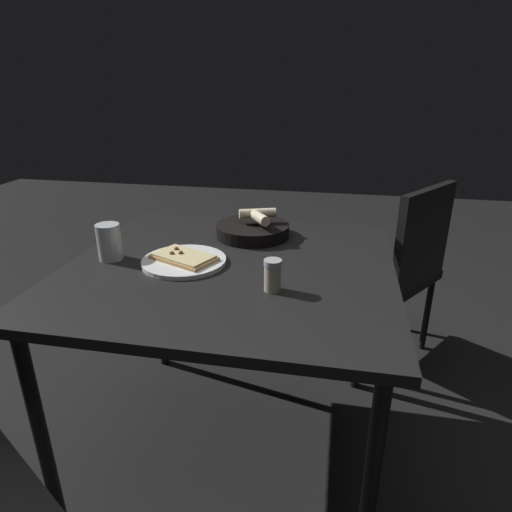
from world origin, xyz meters
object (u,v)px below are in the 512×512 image
object	(u,v)px
bread_basket	(253,229)
pepper_shaker	(273,277)
beer_glass	(109,244)
chair_near	(394,264)
dining_table	(231,282)
pizza_plate	(184,260)

from	to	relation	value
bread_basket	pepper_shaker	bearing A→B (deg)	108.32
bread_basket	pepper_shaker	xyz separation A→B (m)	(-0.14, 0.43, 0.01)
beer_glass	chair_near	distance (m)	1.25
pepper_shaker	beer_glass	bearing A→B (deg)	-12.82
dining_table	pepper_shaker	size ratio (longest dim) A/B	11.18
bread_basket	pepper_shaker	size ratio (longest dim) A/B	2.97
dining_table	pepper_shaker	world-z (taller)	pepper_shaker
pepper_shaker	chair_near	xyz separation A→B (m)	(-0.43, -0.85, -0.28)
bread_basket	chair_near	xyz separation A→B (m)	(-0.57, -0.42, -0.27)
bread_basket	beer_glass	bearing A→B (deg)	37.07
pizza_plate	pepper_shaker	xyz separation A→B (m)	(-0.30, 0.14, 0.03)
chair_near	pepper_shaker	bearing A→B (deg)	63.20
pepper_shaker	bread_basket	bearing A→B (deg)	-71.68
pepper_shaker	chair_near	size ratio (longest dim) A/B	0.11
pizza_plate	beer_glass	xyz separation A→B (m)	(0.24, 0.01, 0.04)
bread_basket	pepper_shaker	distance (m)	0.45
beer_glass	pepper_shaker	bearing A→B (deg)	167.18
beer_glass	pepper_shaker	distance (m)	0.56
bread_basket	chair_near	world-z (taller)	chair_near
bread_basket	dining_table	bearing A→B (deg)	86.53
pizza_plate	chair_near	xyz separation A→B (m)	(-0.73, -0.71, -0.25)
dining_table	pizza_plate	world-z (taller)	pizza_plate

